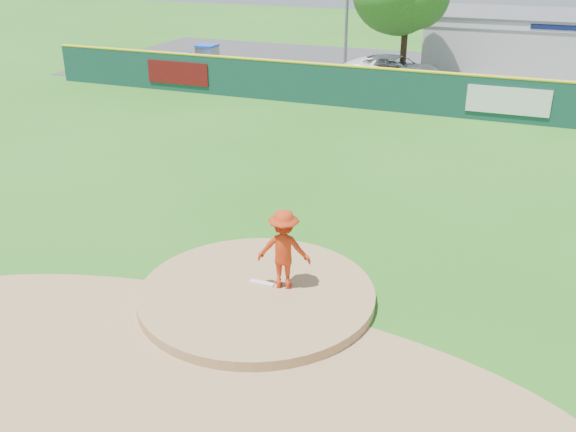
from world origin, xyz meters
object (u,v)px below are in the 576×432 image
at_px(van, 395,70).
at_px(playground_slide, 207,60).
at_px(pitcher, 284,249).
at_px(pool_building_grp, 556,42).

height_order(van, playground_slide, playground_slide).
height_order(pitcher, pool_building_grp, pool_building_grp).
bearing_deg(van, pool_building_grp, -39.86).
distance_m(pool_building_grp, playground_slide, 21.48).
bearing_deg(pool_building_grp, playground_slide, -153.93).
relative_size(van, playground_slide, 1.81).
bearing_deg(pool_building_grp, van, -134.83).
xyz_separation_m(pitcher, van, (-2.66, 23.40, -0.40)).
relative_size(pool_building_grp, playground_slide, 4.82).
xyz_separation_m(pitcher, pool_building_grp, (5.48, 31.59, 0.45)).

